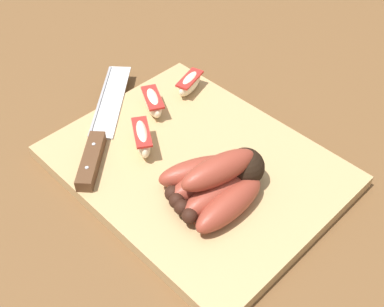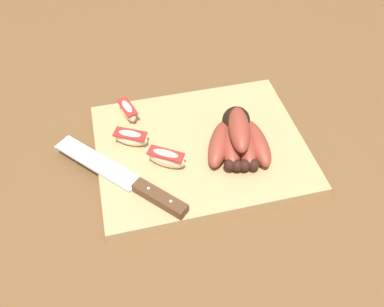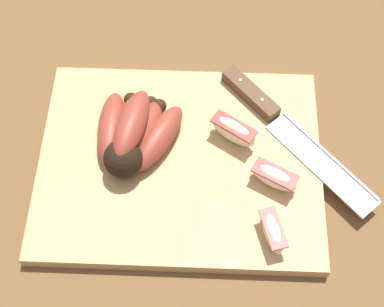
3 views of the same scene
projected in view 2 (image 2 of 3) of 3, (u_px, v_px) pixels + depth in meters
name	position (u px, v px, depth m)	size (l,w,h in m)	color
ground_plane	(200.00, 152.00, 0.75)	(6.00, 6.00, 0.00)	brown
cutting_board	(200.00, 149.00, 0.74)	(0.38, 0.30, 0.02)	tan
banana_bunch	(238.00, 138.00, 0.71)	(0.13, 0.14, 0.07)	black
chefs_knife	(137.00, 186.00, 0.66)	(0.21, 0.23, 0.02)	silver
apple_wedge_near	(131.00, 138.00, 0.72)	(0.07, 0.05, 0.03)	#F4E5C1
apple_wedge_middle	(166.00, 158.00, 0.69)	(0.07, 0.05, 0.04)	#F4E5C1
apple_wedge_far	(128.00, 110.00, 0.77)	(0.04, 0.06, 0.03)	#F4E5C1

